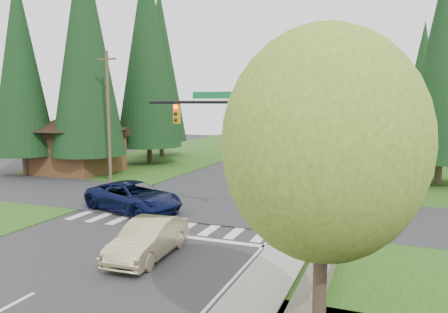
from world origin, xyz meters
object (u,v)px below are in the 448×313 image
Objects in this scene: parked_car_c at (342,154)px; parked_car_d at (336,146)px; parked_car_b at (314,163)px; sedan_champagne at (148,239)px; parked_car_e at (351,144)px; suv_navy at (134,197)px; parked_car_a at (312,181)px.

parked_car_c is 0.86× the size of parked_car_d.
parked_car_b is 9.22m from parked_car_c.
parked_car_e is (3.83, 44.14, 0.02)m from sedan_champagne.
suv_navy is 28.93m from parked_car_c.
sedan_champagne is at bearing -100.36° from parked_car_a.
suv_navy is (-4.64, 6.14, 0.09)m from sedan_champagne.
parked_car_b is 1.18× the size of parked_car_d.
sedan_champagne is 1.05× the size of parked_car_a.
parked_car_e is (1.40, 19.46, 0.01)m from parked_car_b.
parked_car_c is 10.35m from parked_car_e.
parked_car_d is (-1.40, 24.85, 0.02)m from parked_car_a.
sedan_champagne is 15.89m from parked_car_a.
parked_car_a is at bearing -95.49° from parked_car_e.
sedan_champagne is 34.02m from parked_car_c.
parked_car_e is at bearing 63.36° from parked_car_d.
suv_navy reaches higher than parked_car_a.
suv_navy is at bearing -108.06° from parked_car_e.
parked_car_d is at bearing 83.29° from sedan_champagne.
parked_car_c is at bearing -0.80° from suv_navy.
sedan_champagne reaches higher than parked_car_c.
sedan_champagne is 40.35m from parked_car_d.
suv_navy is at bearing -108.46° from parked_car_d.
parked_car_e reaches higher than parked_car_b.
suv_navy reaches higher than parked_car_e.
sedan_champagne is 0.76× the size of suv_navy.
parked_car_c is (1.40, 9.11, -0.13)m from parked_car_b.
suv_navy is 12.57m from parked_car_a.
parked_car_d reaches higher than parked_car_a.
sedan_champagne is at bearing -100.20° from parked_car_d.
parked_car_e is (1.40, 3.87, 0.02)m from parked_car_d.
parked_car_e reaches higher than parked_car_d.
suv_navy reaches higher than parked_car_b.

